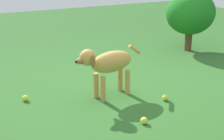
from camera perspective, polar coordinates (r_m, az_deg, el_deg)
name	(u,v)px	position (r m, az deg, el deg)	size (l,w,h in m)	color
ground	(121,88)	(3.59, 1.63, -3.48)	(14.00, 14.00, 0.00)	#2D6026
dog	(108,63)	(3.24, -0.71, 1.25)	(0.86, 0.26, 0.58)	#C69347
tennis_ball_0	(165,98)	(3.31, 9.96, -5.12)	(0.07, 0.07, 0.07)	#C7DB3C
tennis_ball_1	(25,98)	(3.38, -15.93, -5.09)	(0.07, 0.07, 0.07)	#C1DD3C
tennis_ball_2	(144,121)	(2.82, 6.02, -9.40)	(0.07, 0.07, 0.07)	#CCE23E
shrub_near	(191,13)	(5.26, 14.50, 10.29)	(0.84, 0.76, 1.00)	brown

